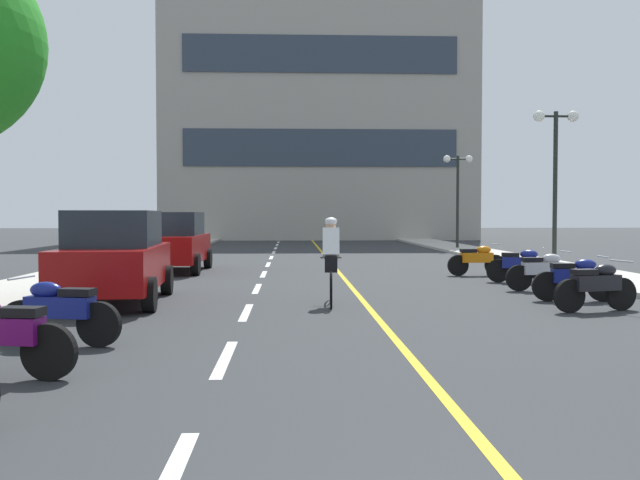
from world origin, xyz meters
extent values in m
plane|color=#2D3033|center=(0.00, 21.00, 0.00)|extent=(140.00, 140.00, 0.00)
cube|color=#B7B2A8|center=(-7.20, 24.00, 0.06)|extent=(2.40, 72.00, 0.12)
cube|color=#B7B2A8|center=(7.20, 24.00, 0.06)|extent=(2.40, 72.00, 0.12)
cube|color=silver|center=(-2.00, 6.00, 0.00)|extent=(0.14, 2.20, 0.01)
cube|color=silver|center=(-2.00, 10.00, 0.00)|extent=(0.14, 2.20, 0.01)
cube|color=silver|center=(-2.00, 14.00, 0.00)|extent=(0.14, 2.20, 0.01)
cube|color=silver|center=(-2.00, 18.00, 0.00)|extent=(0.14, 2.20, 0.01)
cube|color=silver|center=(-2.00, 22.00, 0.00)|extent=(0.14, 2.20, 0.01)
cube|color=silver|center=(-2.00, 26.00, 0.00)|extent=(0.14, 2.20, 0.01)
cube|color=silver|center=(-2.00, 30.00, 0.00)|extent=(0.14, 2.20, 0.01)
cube|color=silver|center=(-2.00, 34.00, 0.00)|extent=(0.14, 2.20, 0.01)
cube|color=silver|center=(-2.00, 38.00, 0.00)|extent=(0.14, 2.20, 0.01)
cube|color=silver|center=(-2.00, 42.00, 0.00)|extent=(0.14, 2.20, 0.01)
cube|color=silver|center=(-2.00, 46.00, 0.00)|extent=(0.14, 2.20, 0.01)
cube|color=gold|center=(0.25, 24.00, 0.00)|extent=(0.12, 66.00, 0.01)
cube|color=#9E998E|center=(0.83, 49.97, 10.50)|extent=(22.08, 9.94, 20.99)
cube|color=#2D3847|center=(0.83, 44.95, 6.30)|extent=(18.55, 0.10, 2.52)
cube|color=#2D3847|center=(0.83, 44.95, 12.60)|extent=(18.55, 0.10, 2.52)
cylinder|color=black|center=(7.28, 19.68, 2.58)|extent=(0.14, 0.14, 4.93)
cylinder|color=black|center=(7.28, 19.68, 4.90)|extent=(1.10, 0.08, 0.08)
sphere|color=white|center=(6.73, 19.68, 4.90)|extent=(0.36, 0.36, 0.36)
sphere|color=white|center=(7.83, 19.68, 4.90)|extent=(0.36, 0.36, 0.36)
cylinder|color=black|center=(7.08, 31.91, 2.39)|extent=(0.14, 0.14, 4.54)
cylinder|color=black|center=(7.08, 31.91, 4.51)|extent=(1.10, 0.08, 0.08)
sphere|color=white|center=(6.53, 31.91, 4.51)|extent=(0.36, 0.36, 0.36)
sphere|color=white|center=(7.63, 31.91, 4.51)|extent=(0.36, 0.36, 0.36)
cylinder|color=black|center=(-5.60, 12.76, 0.32)|extent=(0.26, 0.65, 0.64)
cylinder|color=black|center=(-3.90, 12.87, 0.32)|extent=(0.26, 0.65, 0.64)
cylinder|color=black|center=(-5.42, 9.97, 0.32)|extent=(0.26, 0.65, 0.64)
cylinder|color=black|center=(-3.72, 10.08, 0.32)|extent=(0.26, 0.65, 0.64)
cube|color=maroon|center=(-4.66, 11.42, 0.72)|extent=(1.97, 4.30, 0.80)
cube|color=#1E2833|center=(-4.66, 11.42, 1.47)|extent=(1.70, 2.30, 0.70)
cylinder|color=black|center=(-5.61, 20.45, 0.32)|extent=(0.22, 0.64, 0.64)
cylinder|color=black|center=(-3.91, 20.44, 0.32)|extent=(0.22, 0.64, 0.64)
cylinder|color=black|center=(-5.63, 17.65, 0.32)|extent=(0.22, 0.64, 0.64)
cylinder|color=black|center=(-3.93, 17.64, 0.32)|extent=(0.22, 0.64, 0.64)
cube|color=maroon|center=(-4.77, 19.04, 0.72)|extent=(1.73, 4.21, 0.80)
cube|color=#1E2833|center=(-4.77, 19.04, 1.47)|extent=(1.58, 2.21, 0.70)
cylinder|color=black|center=(-3.73, 4.95, 0.30)|extent=(0.61, 0.20, 0.60)
cube|color=#590C59|center=(-4.27, 5.04, 0.52)|extent=(0.93, 0.42, 0.28)
cube|color=black|center=(-4.03, 5.00, 0.72)|extent=(0.47, 0.31, 0.10)
cylinder|color=black|center=(-4.79, 7.02, 0.30)|extent=(0.61, 0.22, 0.60)
cylinder|color=black|center=(-3.72, 6.79, 0.30)|extent=(0.61, 0.22, 0.60)
cube|color=navy|center=(-4.25, 6.90, 0.52)|extent=(0.94, 0.46, 0.28)
ellipsoid|color=navy|center=(-4.45, 6.94, 0.74)|extent=(0.48, 0.33, 0.22)
cube|color=black|center=(-4.01, 6.85, 0.72)|extent=(0.48, 0.33, 0.10)
cylinder|color=silver|center=(-4.79, 7.02, 0.90)|extent=(0.15, 0.59, 0.03)
cylinder|color=black|center=(4.79, 9.97, 0.30)|extent=(0.61, 0.25, 0.60)
cylinder|color=black|center=(3.73, 9.70, 0.30)|extent=(0.61, 0.25, 0.60)
cube|color=black|center=(4.26, 9.83, 0.52)|extent=(0.94, 0.50, 0.28)
ellipsoid|color=black|center=(4.46, 9.88, 0.74)|extent=(0.49, 0.34, 0.22)
cube|color=black|center=(4.02, 9.77, 0.72)|extent=(0.49, 0.34, 0.10)
cylinder|color=silver|center=(4.79, 9.97, 0.90)|extent=(0.18, 0.59, 0.03)
cylinder|color=black|center=(5.04, 11.25, 0.30)|extent=(0.61, 0.15, 0.60)
cylinder|color=black|center=(3.94, 11.33, 0.30)|extent=(0.61, 0.15, 0.60)
cube|color=navy|center=(4.49, 11.29, 0.52)|extent=(0.92, 0.35, 0.28)
ellipsoid|color=navy|center=(4.69, 11.28, 0.74)|extent=(0.46, 0.27, 0.22)
cube|color=black|center=(4.24, 11.31, 0.72)|extent=(0.46, 0.27, 0.10)
cylinder|color=silver|center=(5.04, 11.25, 0.90)|extent=(0.08, 0.60, 0.03)
cylinder|color=black|center=(5.08, 13.23, 0.30)|extent=(0.60, 0.12, 0.60)
cylinder|color=black|center=(3.98, 13.20, 0.30)|extent=(0.60, 0.12, 0.60)
cube|color=#B2B2B7|center=(4.53, 13.21, 0.52)|extent=(0.91, 0.31, 0.28)
ellipsoid|color=#B2B2B7|center=(4.73, 13.22, 0.74)|extent=(0.45, 0.25, 0.22)
cube|color=black|center=(4.28, 13.20, 0.72)|extent=(0.45, 0.25, 0.10)
cylinder|color=silver|center=(5.08, 13.23, 0.90)|extent=(0.05, 0.60, 0.03)
cylinder|color=black|center=(5.16, 14.89, 0.30)|extent=(0.60, 0.30, 0.60)
cylinder|color=black|center=(4.13, 15.26, 0.30)|extent=(0.60, 0.30, 0.60)
cube|color=navy|center=(4.65, 15.08, 0.52)|extent=(0.94, 0.57, 0.28)
ellipsoid|color=navy|center=(4.83, 15.01, 0.74)|extent=(0.49, 0.37, 0.22)
cube|color=black|center=(4.41, 15.16, 0.72)|extent=(0.49, 0.37, 0.10)
cylinder|color=silver|center=(5.16, 14.89, 0.90)|extent=(0.23, 0.58, 0.03)
cylinder|color=black|center=(4.65, 17.31, 0.30)|extent=(0.61, 0.15, 0.60)
cylinder|color=black|center=(3.56, 17.22, 0.30)|extent=(0.61, 0.15, 0.60)
cube|color=orange|center=(4.10, 17.26, 0.52)|extent=(0.92, 0.36, 0.28)
ellipsoid|color=orange|center=(4.30, 17.28, 0.74)|extent=(0.46, 0.28, 0.22)
cube|color=black|center=(3.86, 17.24, 0.72)|extent=(0.46, 0.28, 0.10)
cylinder|color=silver|center=(4.65, 17.31, 0.90)|extent=(0.08, 0.60, 0.03)
torus|color=black|center=(-0.40, 11.48, 0.34)|extent=(0.08, 0.72, 0.72)
torus|color=black|center=(-0.46, 10.43, 0.34)|extent=(0.08, 0.72, 0.72)
cylinder|color=black|center=(-0.43, 10.93, 0.64)|extent=(0.09, 0.95, 0.04)
cube|color=black|center=(-0.44, 10.78, 0.86)|extent=(0.11, 0.20, 0.06)
cylinder|color=black|center=(-0.41, 11.38, 0.89)|extent=(0.42, 0.05, 0.03)
cube|color=black|center=(-0.44, 10.83, 0.79)|extent=(0.26, 0.37, 0.28)
cube|color=white|center=(-0.43, 10.98, 1.19)|extent=(0.34, 0.47, 0.61)
sphere|color=tan|center=(-0.42, 11.11, 1.54)|extent=(0.20, 0.20, 0.20)
ellipsoid|color=white|center=(-0.42, 11.11, 1.61)|extent=(0.24, 0.26, 0.16)
camera|label=1|loc=(-1.20, -2.41, 1.73)|focal=39.17mm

